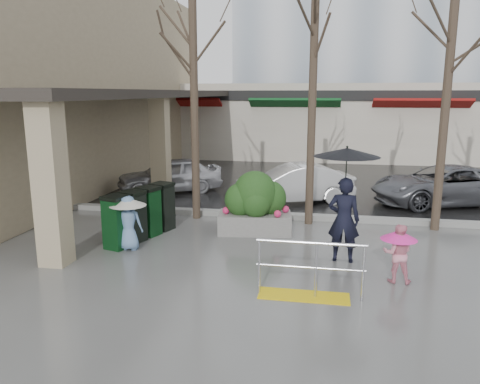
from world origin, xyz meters
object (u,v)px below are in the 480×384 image
(news_boxes, at_px, (141,214))
(child_pink, at_px, (398,249))
(tree_mideast, at_px, (452,37))
(planter, at_px, (255,203))
(car_b, at_px, (293,184))
(child_blue, at_px, (128,217))
(woman, at_px, (345,194))
(car_a, at_px, (170,175))
(car_c, at_px, (443,185))
(tree_midwest, at_px, (315,24))
(handrail, at_px, (308,277))
(tree_west, at_px, (193,33))

(news_boxes, bearing_deg, child_pink, 1.28)
(tree_mideast, height_order, planter, tree_mideast)
(news_boxes, bearing_deg, car_b, 70.74)
(child_blue, bearing_deg, planter, -148.54)
(woman, height_order, car_b, woman)
(woman, bearing_deg, car_a, -41.08)
(car_a, relative_size, car_b, 0.97)
(car_c, bearing_deg, child_blue, -71.67)
(tree_mideast, distance_m, woman, 5.07)
(car_c, bearing_deg, planter, -70.96)
(child_pink, distance_m, car_b, 6.70)
(tree_midwest, distance_m, car_b, 5.25)
(handrail, bearing_deg, child_pink, 31.10)
(planter, xyz_separation_m, news_boxes, (-2.70, -0.99, -0.14))
(child_pink, bearing_deg, tree_mideast, -107.74)
(tree_west, height_order, child_blue, tree_west)
(tree_west, xyz_separation_m, child_pink, (5.00, -3.81, -4.43))
(news_boxes, height_order, car_a, car_a)
(handrail, height_order, planter, planter)
(child_pink, relative_size, planter, 0.58)
(tree_mideast, height_order, car_a, tree_mideast)
(tree_midwest, bearing_deg, woman, -73.90)
(handrail, height_order, woman, woman)
(tree_mideast, relative_size, car_c, 1.43)
(tree_midwest, xyz_separation_m, car_b, (-0.60, 2.45, -4.60))
(tree_west, height_order, news_boxes, tree_west)
(car_b, xyz_separation_m, car_c, (4.75, 0.60, 0.00))
(tree_mideast, height_order, car_b, tree_mideast)
(handrail, distance_m, planter, 4.01)
(handrail, bearing_deg, tree_mideast, 56.81)
(tree_midwest, distance_m, car_c, 6.91)
(car_a, height_order, car_c, same)
(car_b, relative_size, car_c, 0.84)
(planter, height_order, news_boxes, planter)
(tree_midwest, relative_size, car_b, 1.83)
(woman, height_order, child_blue, woman)
(child_blue, distance_m, car_c, 10.10)
(child_blue, bearing_deg, car_a, -83.16)
(woman, height_order, car_a, woman)
(tree_west, relative_size, car_b, 1.78)
(tree_mideast, relative_size, child_blue, 5.16)
(planter, bearing_deg, child_pink, -40.95)
(car_a, bearing_deg, planter, 11.95)
(child_pink, bearing_deg, child_blue, -4.78)
(tree_mideast, bearing_deg, handrail, -123.19)
(woman, distance_m, car_a, 8.57)
(planter, bearing_deg, tree_mideast, 13.36)
(woman, bearing_deg, planter, -34.14)
(child_pink, height_order, child_blue, child_blue)
(woman, height_order, car_c, woman)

